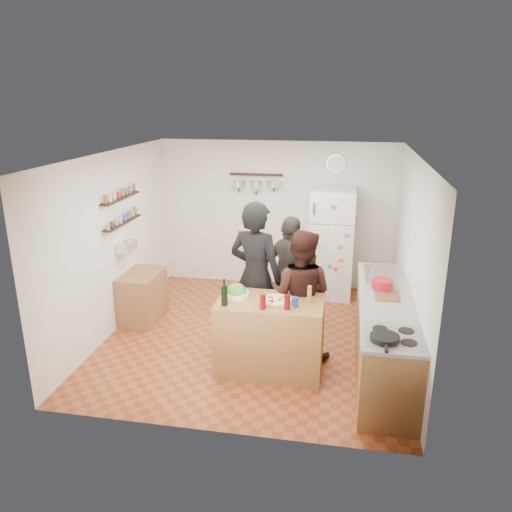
% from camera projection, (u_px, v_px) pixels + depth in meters
% --- Properties ---
extents(room_shell, '(4.20, 4.20, 4.20)m').
position_uv_depth(room_shell, '(260.00, 243.00, 6.94)').
color(room_shell, brown).
rests_on(room_shell, ground).
extents(prep_island, '(1.25, 0.72, 0.91)m').
position_uv_depth(prep_island, '(270.00, 336.00, 5.99)').
color(prep_island, brown).
rests_on(prep_island, floor).
extents(pizza_board, '(0.42, 0.34, 0.02)m').
position_uv_depth(pizza_board, '(277.00, 301.00, 5.81)').
color(pizza_board, brown).
rests_on(pizza_board, prep_island).
extents(pizza, '(0.34, 0.34, 0.02)m').
position_uv_depth(pizza, '(277.00, 300.00, 5.81)').
color(pizza, beige).
rests_on(pizza, pizza_board).
extents(salad_bowl, '(0.30, 0.30, 0.06)m').
position_uv_depth(salad_bowl, '(237.00, 294.00, 5.96)').
color(salad_bowl, silver).
rests_on(salad_bowl, prep_island).
extents(wine_bottle, '(0.08, 0.08, 0.23)m').
position_uv_depth(wine_bottle, '(224.00, 296.00, 5.69)').
color(wine_bottle, black).
rests_on(wine_bottle, prep_island).
extents(wine_glass_near, '(0.07, 0.07, 0.16)m').
position_uv_depth(wine_glass_near, '(263.00, 302.00, 5.61)').
color(wine_glass_near, '#5A0907').
rests_on(wine_glass_near, prep_island).
extents(wine_glass_far, '(0.07, 0.07, 0.17)m').
position_uv_depth(wine_glass_far, '(287.00, 302.00, 5.60)').
color(wine_glass_far, '#520709').
rests_on(wine_glass_far, prep_island).
extents(pepper_mill, '(0.05, 0.05, 0.16)m').
position_uv_depth(pepper_mill, '(309.00, 295.00, 5.79)').
color(pepper_mill, '#986140').
rests_on(pepper_mill, prep_island).
extents(salt_canister, '(0.07, 0.07, 0.12)m').
position_uv_depth(salt_canister, '(295.00, 302.00, 5.67)').
color(salt_canister, navy).
rests_on(salt_canister, prep_island).
extents(person_left, '(0.83, 0.67, 1.99)m').
position_uv_depth(person_left, '(256.00, 277.00, 6.38)').
color(person_left, black).
rests_on(person_left, floor).
extents(person_center, '(0.92, 0.78, 1.68)m').
position_uv_depth(person_center, '(300.00, 295.00, 6.21)').
color(person_center, black).
rests_on(person_center, floor).
extents(person_back, '(1.05, 0.86, 1.67)m').
position_uv_depth(person_back, '(291.00, 275.00, 6.91)').
color(person_back, '#2B2926').
rests_on(person_back, floor).
extents(counter_run, '(0.63, 2.63, 0.90)m').
position_uv_depth(counter_run, '(385.00, 335.00, 6.01)').
color(counter_run, '#9E7042').
rests_on(counter_run, floor).
extents(stove_top, '(0.60, 0.62, 0.02)m').
position_uv_depth(stove_top, '(394.00, 337.00, 4.98)').
color(stove_top, white).
rests_on(stove_top, counter_run).
extents(skillet, '(0.29, 0.29, 0.06)m').
position_uv_depth(skillet, '(385.00, 338.00, 4.87)').
color(skillet, black).
rests_on(skillet, stove_top).
extents(sink, '(0.50, 0.80, 0.03)m').
position_uv_depth(sink, '(384.00, 275.00, 6.66)').
color(sink, silver).
rests_on(sink, counter_run).
extents(cutting_board, '(0.30, 0.40, 0.02)m').
position_uv_depth(cutting_board, '(387.00, 297.00, 5.96)').
color(cutting_board, brown).
rests_on(cutting_board, counter_run).
extents(red_bowl, '(0.27, 0.27, 0.11)m').
position_uv_depth(red_bowl, '(382.00, 284.00, 6.19)').
color(red_bowl, '#A81325').
rests_on(red_bowl, counter_run).
extents(fridge, '(0.70, 0.68, 1.80)m').
position_uv_depth(fridge, '(331.00, 243.00, 8.15)').
color(fridge, white).
rests_on(fridge, floor).
extents(wall_clock, '(0.30, 0.03, 0.30)m').
position_uv_depth(wall_clock, '(336.00, 164.00, 8.08)').
color(wall_clock, silver).
rests_on(wall_clock, back_wall).
extents(spice_shelf_lower, '(0.12, 1.00, 0.02)m').
position_uv_depth(spice_shelf_lower, '(123.00, 223.00, 7.02)').
color(spice_shelf_lower, black).
rests_on(spice_shelf_lower, left_wall).
extents(spice_shelf_upper, '(0.12, 1.00, 0.02)m').
position_uv_depth(spice_shelf_upper, '(121.00, 198.00, 6.91)').
color(spice_shelf_upper, black).
rests_on(spice_shelf_upper, left_wall).
extents(produce_basket, '(0.18, 0.35, 0.14)m').
position_uv_depth(produce_basket, '(127.00, 246.00, 7.12)').
color(produce_basket, silver).
rests_on(produce_basket, left_wall).
extents(side_table, '(0.50, 0.80, 0.73)m').
position_uv_depth(side_table, '(143.00, 296.00, 7.39)').
color(side_table, olive).
rests_on(side_table, floor).
extents(pot_rack, '(0.90, 0.04, 0.04)m').
position_uv_depth(pot_rack, '(256.00, 175.00, 8.29)').
color(pot_rack, black).
rests_on(pot_rack, back_wall).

